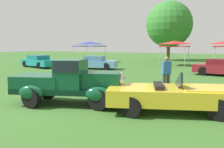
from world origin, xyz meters
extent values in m
plane|color=#386628|center=(0.00, 0.00, 0.00)|extent=(120.00, 120.00, 0.00)
cube|color=black|center=(0.73, 0.53, 0.56)|extent=(4.32, 2.71, 0.20)
cube|color=#0F472D|center=(1.88, 0.93, 0.94)|extent=(1.78, 1.53, 0.60)
ellipsoid|color=silver|center=(2.61, 1.19, 0.92)|extent=(0.32, 0.54, 0.68)
cube|color=#0F472D|center=(0.84, 0.57, 1.18)|extent=(1.37, 1.62, 1.04)
cube|color=black|center=(0.84, 0.57, 1.48)|extent=(1.30, 1.62, 0.40)
cube|color=#0F472D|center=(-0.35, 0.15, 0.86)|extent=(2.14, 1.91, 0.48)
ellipsoid|color=#0F472D|center=(1.70, 1.64, 0.56)|extent=(0.99, 0.64, 0.52)
ellipsoid|color=#0F472D|center=(2.18, 0.27, 0.56)|extent=(0.99, 0.64, 0.52)
ellipsoid|color=#0F472D|center=(-0.59, 0.83, 0.56)|extent=(0.99, 0.64, 0.52)
ellipsoid|color=#0F472D|center=(-0.12, -0.53, 0.56)|extent=(0.99, 0.64, 0.52)
sphere|color=silver|center=(2.51, 1.62, 1.00)|extent=(0.18, 0.18, 0.18)
sphere|color=silver|center=(2.80, 0.79, 1.00)|extent=(0.18, 0.18, 0.18)
cylinder|color=black|center=(1.70, 1.64, 0.38)|extent=(0.76, 0.24, 0.76)
cylinder|color=black|center=(2.18, 0.27, 0.38)|extent=(0.76, 0.24, 0.76)
cylinder|color=black|center=(-0.59, 0.83, 0.38)|extent=(0.76, 0.24, 0.76)
cylinder|color=black|center=(-0.12, -0.53, 0.38)|extent=(0.76, 0.24, 0.76)
cube|color=yellow|center=(4.41, 1.18, 0.57)|extent=(4.46, 3.01, 0.52)
cube|color=yellow|center=(5.54, 1.58, 0.77)|extent=(2.06, 1.92, 0.20)
cube|color=black|center=(4.66, 1.26, 0.99)|extent=(0.48, 1.19, 0.82)
cube|color=black|center=(4.04, 1.04, 0.81)|extent=(0.67, 1.23, 0.28)
cylinder|color=black|center=(5.39, 2.35, 0.33)|extent=(0.66, 0.20, 0.66)
cylinder|color=black|center=(5.91, 0.89, 0.33)|extent=(0.66, 0.20, 0.66)
cylinder|color=black|center=(2.96, 1.47, 0.33)|extent=(0.66, 0.20, 0.66)
cylinder|color=black|center=(3.48, 0.02, 0.33)|extent=(0.66, 0.20, 0.66)
cube|color=teal|center=(-11.07, 11.29, 0.50)|extent=(4.71, 2.75, 0.60)
cube|color=#146A6E|center=(-11.25, 11.34, 1.00)|extent=(2.25, 1.89, 0.44)
cylinder|color=black|center=(-9.99, 10.20, 0.32)|extent=(0.64, 0.22, 0.64)
cylinder|color=black|center=(-12.56, 10.88, 0.32)|extent=(0.64, 0.22, 0.64)
cube|color=#669EDB|center=(-5.08, 12.43, 0.50)|extent=(4.12, 2.55, 0.60)
cube|color=#517EAF|center=(-5.23, 12.39, 1.00)|extent=(1.98, 1.81, 0.44)
cylinder|color=black|center=(-3.78, 11.96, 0.32)|extent=(0.64, 0.22, 0.64)
cylinder|color=black|center=(-6.01, 11.40, 0.32)|extent=(0.64, 0.22, 0.64)
cube|color=maroon|center=(5.70, 12.40, 0.50)|extent=(4.23, 2.38, 0.60)
cube|color=maroon|center=(5.54, 12.43, 1.00)|extent=(1.99, 1.74, 0.44)
cylinder|color=black|center=(4.38, 11.86, 0.32)|extent=(0.64, 0.22, 0.64)
cylinder|color=#383838|center=(3.35, 4.55, 0.43)|extent=(0.16, 0.16, 0.86)
cylinder|color=#383838|center=(3.51, 4.66, 0.43)|extent=(0.16, 0.16, 0.86)
cube|color=#336BB2|center=(3.43, 4.61, 1.16)|extent=(0.47, 0.43, 0.60)
sphere|color=#936B4C|center=(3.43, 4.61, 1.58)|extent=(0.22, 0.22, 0.22)
cylinder|color=#B7B7BC|center=(-8.95, 21.39, 1.02)|extent=(0.05, 0.05, 2.05)
cylinder|color=#B7B7BC|center=(-8.95, 18.41, 1.02)|extent=(0.05, 0.05, 2.05)
cylinder|color=#B7B7BC|center=(-11.92, 21.39, 1.02)|extent=(0.05, 0.05, 2.05)
cylinder|color=#B7B7BC|center=(-11.92, 18.41, 1.02)|extent=(0.05, 0.05, 2.05)
cube|color=#2D429E|center=(-10.44, 19.90, 2.10)|extent=(3.31, 3.31, 0.10)
pyramid|color=#2D429E|center=(-10.44, 19.90, 2.52)|extent=(3.24, 3.24, 0.38)
cylinder|color=#B7B7BC|center=(1.95, 20.88, 1.02)|extent=(0.05, 0.05, 2.05)
cylinder|color=#B7B7BC|center=(1.95, 18.32, 1.02)|extent=(0.05, 0.05, 2.05)
cylinder|color=#B7B7BC|center=(-0.60, 20.88, 1.02)|extent=(0.05, 0.05, 2.05)
cylinder|color=#B7B7BC|center=(-0.60, 18.32, 1.02)|extent=(0.05, 0.05, 2.05)
cube|color=red|center=(0.67, 19.60, 2.10)|extent=(2.83, 2.83, 0.10)
pyramid|color=red|center=(0.67, 19.60, 2.52)|extent=(2.78, 2.78, 0.38)
cylinder|color=#B7B7BC|center=(4.74, 20.11, 1.02)|extent=(0.05, 0.05, 2.05)
cylinder|color=#B7B7BC|center=(4.74, 17.48, 1.02)|extent=(0.05, 0.05, 2.05)
cylinder|color=brown|center=(-2.03, 28.09, 1.70)|extent=(0.44, 0.44, 3.39)
sphere|color=#337A2D|center=(-2.03, 28.09, 5.22)|extent=(6.66, 6.66, 6.66)
camera|label=1|loc=(6.13, -6.56, 2.23)|focal=37.73mm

